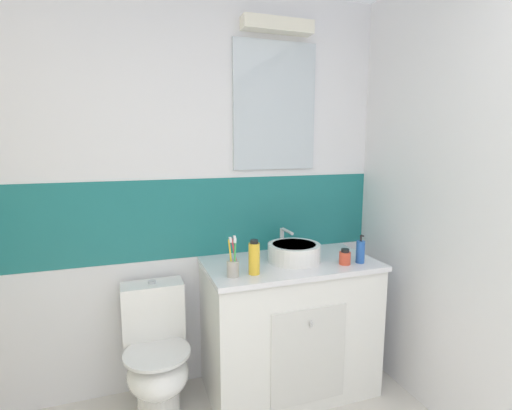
{
  "coord_description": "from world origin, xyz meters",
  "views": [
    {
      "loc": [
        -0.34,
        0.04,
        1.57
      ],
      "look_at": [
        0.32,
        1.94,
        1.24
      ],
      "focal_mm": 26.8,
      "sensor_mm": 36.0,
      "label": 1
    }
  ],
  "objects": [
    {
      "name": "toothbrush_cup",
      "position": [
        0.19,
        1.96,
        0.91
      ],
      "size": [
        0.07,
        0.07,
        0.23
      ],
      "color": "#B2ADA3",
      "rests_on": "vanity_cabinet"
    },
    {
      "name": "vanity_cabinet",
      "position": [
        0.6,
        2.12,
        0.43
      ],
      "size": [
        1.05,
        0.59,
        0.85
      ],
      "color": "white",
      "rests_on": "ground_plane"
    },
    {
      "name": "hair_gel_jar",
      "position": [
        0.88,
        1.95,
        0.89
      ],
      "size": [
        0.07,
        0.07,
        0.09
      ],
      "color": "#D84C33",
      "rests_on": "vanity_cabinet"
    },
    {
      "name": "toilet",
      "position": [
        -0.22,
        2.15,
        0.35
      ],
      "size": [
        0.37,
        0.5,
        0.76
      ],
      "color": "white",
      "rests_on": "ground_plane"
    },
    {
      "name": "sink_basin",
      "position": [
        0.62,
        2.11,
        0.91
      ],
      "size": [
        0.33,
        0.37,
        0.17
      ],
      "color": "white",
      "rests_on": "vanity_cabinet"
    },
    {
      "name": "soap_dispenser",
      "position": [
        0.99,
        1.95,
        0.92
      ],
      "size": [
        0.05,
        0.05,
        0.18
      ],
      "color": "#2659B2",
      "rests_on": "vanity_cabinet"
    },
    {
      "name": "wall_back_tiled",
      "position": [
        0.01,
        2.45,
        1.26
      ],
      "size": [
        3.2,
        0.2,
        2.5
      ],
      "color": "white",
      "rests_on": "ground_plane"
    },
    {
      "name": "mouthwash_bottle",
      "position": [
        0.31,
        1.97,
        0.94
      ],
      "size": [
        0.06,
        0.06,
        0.2
      ],
      "color": "yellow",
      "rests_on": "vanity_cabinet"
    }
  ]
}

